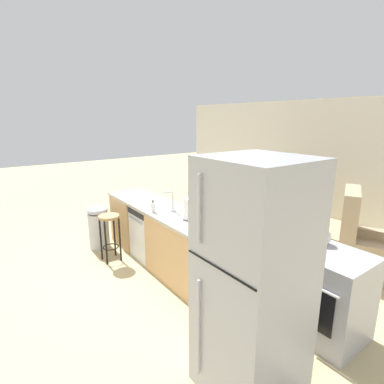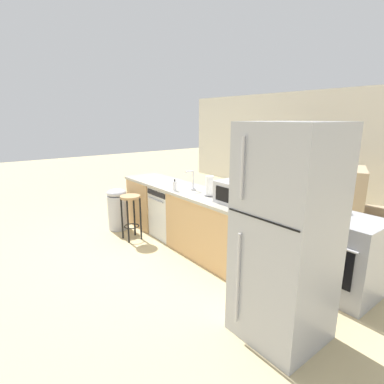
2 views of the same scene
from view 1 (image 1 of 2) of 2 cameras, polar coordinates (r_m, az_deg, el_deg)
name	(u,v)px [view 1 (image 1 of 2)]	position (r m, az deg, el deg)	size (l,w,h in m)	color
ground_plane	(162,262)	(4.83, -5.71, -13.07)	(24.00, 24.00, 0.00)	tan
wall_back	(334,160)	(7.26, 25.50, 5.57)	(10.00, 0.06, 2.60)	silver
kitchen_counter	(170,242)	(4.46, -4.27, -9.43)	(2.94, 0.66, 0.90)	tan
dishwasher	(154,232)	(4.85, -7.34, -7.51)	(0.58, 0.61, 0.84)	white
stove_range	(325,294)	(3.48, 24.06, -17.28)	(0.76, 0.68, 0.90)	#A8AAB2
refrigerator	(253,282)	(2.43, 11.50, -16.52)	(0.72, 0.73, 1.93)	#A8AAB2
microwave	(213,220)	(3.49, 4.11, -5.28)	(0.50, 0.37, 0.28)	#B7B7BC
sink_faucet	(172,203)	(4.20, -3.84, -2.05)	(0.07, 0.18, 0.30)	silver
paper_towel_roll	(188,210)	(3.86, -0.82, -3.35)	(0.14, 0.14, 0.28)	#4C4C51
soap_bottle	(153,207)	(4.21, -7.43, -2.93)	(0.06, 0.06, 0.18)	silver
kettle	(323,237)	(3.43, 23.66, -7.79)	(0.21, 0.17, 0.19)	silver
bar_stool	(110,228)	(4.82, -15.44, -6.62)	(0.32, 0.32, 0.74)	tan
trash_bin	(99,227)	(5.39, -17.37, -6.32)	(0.35, 0.35, 0.74)	#B7B7BC
couch	(270,209)	(6.30, 14.71, -3.07)	(2.09, 1.13, 1.27)	tan
armchair	(361,248)	(5.05, 29.54, -9.32)	(1.09, 1.12, 1.20)	tan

